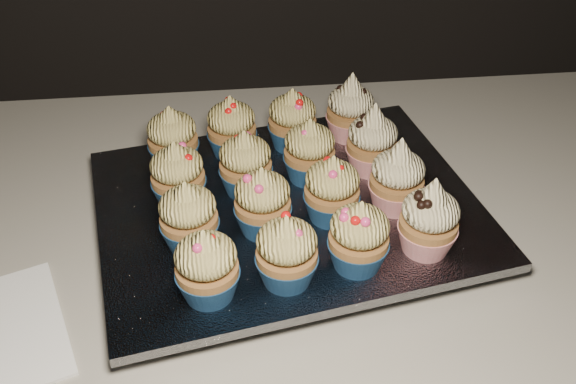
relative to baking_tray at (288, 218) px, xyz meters
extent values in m
cube|color=beige|center=(-0.23, 0.04, -0.03)|extent=(2.44, 0.64, 0.04)
cube|color=black|center=(0.00, 0.00, 0.00)|extent=(0.45, 0.37, 0.02)
cube|color=silver|center=(0.00, 0.00, 0.02)|extent=(0.49, 0.41, 0.01)
cone|color=navy|center=(-0.09, -0.13, 0.04)|extent=(0.06, 0.06, 0.03)
ellipsoid|color=#E2CC72|center=(-0.09, -0.13, 0.08)|extent=(0.06, 0.06, 0.04)
cone|color=#E2CC72|center=(-0.09, -0.13, 0.10)|extent=(0.03, 0.03, 0.02)
cone|color=navy|center=(-0.01, -0.12, 0.04)|extent=(0.06, 0.06, 0.03)
ellipsoid|color=#E2CC72|center=(-0.01, -0.12, 0.08)|extent=(0.06, 0.06, 0.04)
cone|color=#E2CC72|center=(-0.01, -0.12, 0.10)|extent=(0.03, 0.03, 0.02)
cone|color=navy|center=(0.06, -0.11, 0.04)|extent=(0.06, 0.06, 0.03)
ellipsoid|color=#E2CC72|center=(0.06, -0.11, 0.08)|extent=(0.06, 0.06, 0.04)
cone|color=#E2CC72|center=(0.06, -0.11, 0.10)|extent=(0.03, 0.03, 0.02)
cone|color=red|center=(0.14, -0.09, 0.04)|extent=(0.06, 0.06, 0.03)
ellipsoid|color=#F6E5AC|center=(0.14, -0.09, 0.08)|extent=(0.06, 0.06, 0.04)
cone|color=#F6E5AC|center=(0.14, -0.09, 0.10)|extent=(0.03, 0.03, 0.03)
cone|color=navy|center=(-0.11, -0.06, 0.04)|extent=(0.06, 0.06, 0.03)
ellipsoid|color=#E2CC72|center=(-0.11, -0.06, 0.08)|extent=(0.06, 0.06, 0.04)
cone|color=#E2CC72|center=(-0.11, -0.06, 0.10)|extent=(0.03, 0.03, 0.02)
cone|color=navy|center=(-0.03, -0.04, 0.04)|extent=(0.06, 0.06, 0.03)
ellipsoid|color=#E2CC72|center=(-0.03, -0.04, 0.08)|extent=(0.06, 0.06, 0.04)
cone|color=#E2CC72|center=(-0.03, -0.04, 0.10)|extent=(0.03, 0.03, 0.02)
cone|color=navy|center=(0.05, -0.03, 0.04)|extent=(0.06, 0.06, 0.03)
ellipsoid|color=#E2CC72|center=(0.05, -0.03, 0.08)|extent=(0.06, 0.06, 0.04)
cone|color=#E2CC72|center=(0.05, -0.03, 0.10)|extent=(0.03, 0.03, 0.02)
cone|color=red|center=(0.12, -0.02, 0.04)|extent=(0.06, 0.06, 0.03)
ellipsoid|color=#F6E5AC|center=(0.12, -0.02, 0.08)|extent=(0.06, 0.06, 0.04)
cone|color=#F6E5AC|center=(0.12, -0.02, 0.10)|extent=(0.03, 0.03, 0.03)
cone|color=navy|center=(-0.12, 0.02, 0.04)|extent=(0.06, 0.06, 0.03)
ellipsoid|color=#E2CC72|center=(-0.12, 0.02, 0.08)|extent=(0.06, 0.06, 0.04)
cone|color=#E2CC72|center=(-0.12, 0.02, 0.10)|extent=(0.03, 0.03, 0.02)
cone|color=navy|center=(-0.05, 0.03, 0.04)|extent=(0.06, 0.06, 0.03)
ellipsoid|color=#E2CC72|center=(-0.05, 0.03, 0.08)|extent=(0.06, 0.06, 0.04)
cone|color=#E2CC72|center=(-0.05, 0.03, 0.10)|extent=(0.03, 0.03, 0.02)
cone|color=navy|center=(0.03, 0.05, 0.04)|extent=(0.06, 0.06, 0.03)
ellipsoid|color=#E2CC72|center=(0.03, 0.05, 0.08)|extent=(0.06, 0.06, 0.04)
cone|color=#E2CC72|center=(0.03, 0.05, 0.10)|extent=(0.03, 0.03, 0.02)
cone|color=red|center=(0.11, 0.06, 0.04)|extent=(0.06, 0.06, 0.03)
ellipsoid|color=#F6E5AC|center=(0.11, 0.06, 0.08)|extent=(0.06, 0.06, 0.04)
cone|color=#F6E5AC|center=(0.11, 0.06, 0.10)|extent=(0.03, 0.03, 0.03)
cone|color=navy|center=(-0.13, 0.09, 0.04)|extent=(0.06, 0.06, 0.03)
ellipsoid|color=#E2CC72|center=(-0.13, 0.09, 0.08)|extent=(0.06, 0.06, 0.04)
cone|color=#E2CC72|center=(-0.13, 0.09, 0.10)|extent=(0.03, 0.03, 0.02)
cone|color=navy|center=(-0.06, 0.11, 0.04)|extent=(0.06, 0.06, 0.03)
ellipsoid|color=#E2CC72|center=(-0.06, 0.11, 0.08)|extent=(0.06, 0.06, 0.04)
cone|color=#E2CC72|center=(-0.06, 0.11, 0.10)|extent=(0.03, 0.03, 0.02)
cone|color=navy|center=(0.02, 0.12, 0.04)|extent=(0.06, 0.06, 0.03)
ellipsoid|color=#E2CC72|center=(0.02, 0.12, 0.08)|extent=(0.06, 0.06, 0.04)
cone|color=#E2CC72|center=(0.02, 0.12, 0.10)|extent=(0.03, 0.03, 0.02)
cone|color=red|center=(0.10, 0.13, 0.04)|extent=(0.06, 0.06, 0.03)
ellipsoid|color=#F6E5AC|center=(0.10, 0.13, 0.08)|extent=(0.06, 0.06, 0.04)
cone|color=#F6E5AC|center=(0.10, 0.13, 0.10)|extent=(0.03, 0.03, 0.03)
camera|label=1|loc=(-0.06, -0.58, 0.50)|focal=40.00mm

